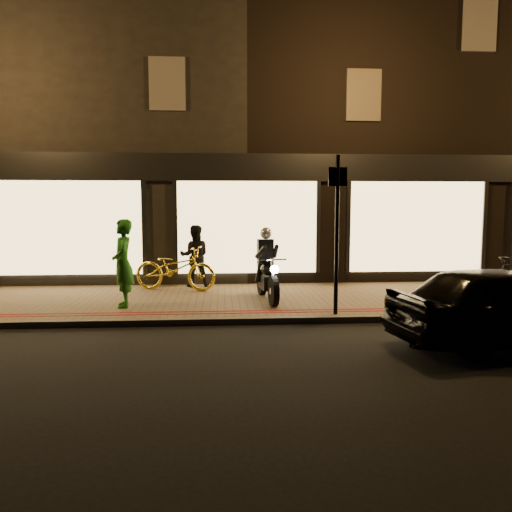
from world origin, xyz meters
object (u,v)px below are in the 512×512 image
Objects in this scene: parked_car at (506,305)px; person_green at (123,263)px; sign_post at (337,226)px; motorcycle at (267,272)px; bicycle_gold at (175,268)px.

person_green is at bearing 56.62° from parked_car.
motorcycle is at bearing 128.57° from sign_post.
sign_post is 1.67× the size of person_green.
sign_post is 4.53m from bicycle_gold.
parked_car is at bearing 54.04° from person_green.
motorcycle reaches higher than parked_car.
sign_post reaches higher than parked_car.
motorcycle is 0.95× the size of bicycle_gold.
person_green reaches higher than motorcycle.
parked_car reaches higher than bicycle_gold.
parked_car is (2.29, -1.81, -1.16)m from sign_post.
person_green is (-0.88, -1.92, 0.36)m from bicycle_gold.
bicycle_gold is at bearing 140.06° from motorcycle.
sign_post is 3.14m from parked_car.
parked_car is at bearing -38.29° from sign_post.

